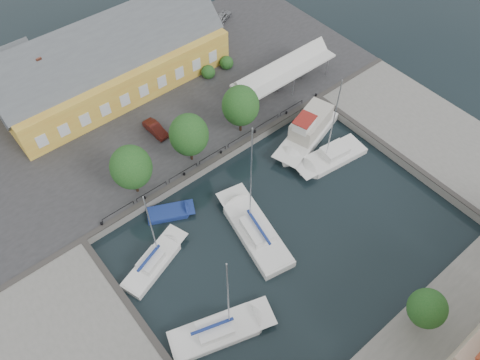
% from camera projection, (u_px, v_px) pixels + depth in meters
% --- Properties ---
extents(ground, '(140.00, 140.00, 0.00)m').
position_uv_depth(ground, '(277.00, 225.00, 47.73)').
color(ground, black).
rests_on(ground, ground).
extents(north_quay, '(56.00, 26.00, 1.00)m').
position_uv_depth(north_quay, '(154.00, 103.00, 58.37)').
color(north_quay, '#2D2D30').
rests_on(north_quay, ground).
extents(east_quay, '(12.00, 24.00, 1.00)m').
position_uv_depth(east_quay, '(427.00, 134.00, 55.04)').
color(east_quay, slate).
rests_on(east_quay, ground).
extents(quay_edge_fittings, '(56.00, 24.72, 0.40)m').
position_uv_depth(quay_edge_fittings, '(248.00, 190.00, 49.18)').
color(quay_edge_fittings, '#383533').
rests_on(quay_edge_fittings, north_quay).
extents(warehouse, '(28.56, 14.00, 9.55)m').
position_uv_depth(warehouse, '(107.00, 64.00, 56.84)').
color(warehouse, gold).
rests_on(warehouse, north_quay).
extents(tent_canopy, '(14.00, 4.00, 2.83)m').
position_uv_depth(tent_canopy, '(284.00, 70.00, 57.31)').
color(tent_canopy, silver).
rests_on(tent_canopy, north_quay).
extents(quay_trees, '(18.20, 4.20, 6.30)m').
position_uv_depth(quay_trees, '(189.00, 135.00, 48.87)').
color(quay_trees, black).
rests_on(quay_trees, north_quay).
extents(car_silver, '(3.97, 2.82, 1.25)m').
position_uv_depth(car_silver, '(222.00, 17.00, 68.16)').
color(car_silver, '#989BA0').
rests_on(car_silver, north_quay).
extents(car_red, '(1.48, 3.68, 1.19)m').
position_uv_depth(car_red, '(155.00, 129.00, 53.98)').
color(car_red, '#511712').
rests_on(car_red, north_quay).
extents(center_sailboat, '(5.26, 11.23, 14.65)m').
position_uv_depth(center_sailboat, '(255.00, 232.00, 46.77)').
color(center_sailboat, white).
rests_on(center_sailboat, ground).
extents(trawler, '(10.99, 6.07, 5.00)m').
position_uv_depth(trawler, '(308.00, 132.00, 54.51)').
color(trawler, white).
rests_on(trawler, ground).
extents(east_boat_a, '(9.13, 4.01, 12.45)m').
position_uv_depth(east_boat_a, '(331.00, 158.00, 53.01)').
color(east_boat_a, white).
rests_on(east_boat_a, ground).
extents(west_boat_a, '(8.13, 4.73, 10.62)m').
position_uv_depth(west_boat_a, '(154.00, 263.00, 44.71)').
color(west_boat_a, white).
rests_on(west_boat_a, ground).
extents(west_boat_d, '(9.69, 5.58, 12.43)m').
position_uv_depth(west_boat_d, '(219.00, 331.00, 40.58)').
color(west_boat_d, white).
rests_on(west_boat_d, ground).
extents(launch_nw, '(5.21, 3.89, 0.88)m').
position_uv_depth(launch_nw, '(170.00, 213.00, 48.51)').
color(launch_nw, navy).
rests_on(launch_nw, ground).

